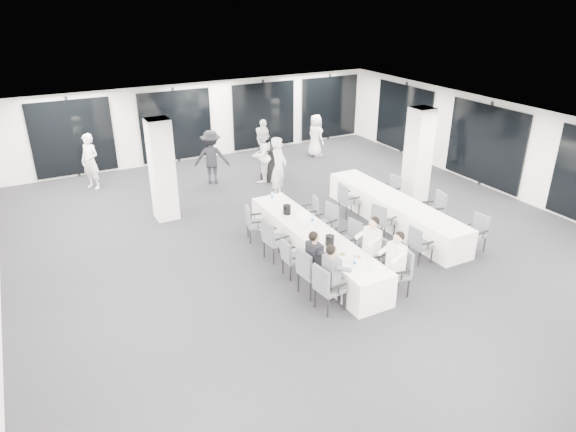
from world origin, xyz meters
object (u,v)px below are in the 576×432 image
Objects in this scene: standing_guest_a at (279,164)px; standing_guest_g at (90,158)px; chair_main_left_near at (327,285)px; standing_guest_e at (316,133)px; standing_guest_d at (264,137)px; chair_main_right_second at (375,254)px; standing_guest_c at (211,154)px; cocktail_table at (271,164)px; chair_side_left_far at (347,198)px; chair_side_left_near at (419,242)px; chair_side_right_far at (392,189)px; chair_main_right_mid at (351,237)px; chair_side_right_mid at (435,208)px; banquet_table_main at (314,245)px; banquet_table_side at (394,211)px; chair_main_left_mid at (291,256)px; standing_guest_b at (261,151)px; chair_main_right_far at (311,211)px; ice_bucket_near at (330,240)px; ice_bucket_far at (287,210)px; standing_guest_h at (417,145)px; chair_main_left_fourth at (273,238)px; chair_main_right_near at (400,269)px; chair_main_left_far at (253,221)px; chair_side_right_near at (477,231)px; chair_main_left_second at (310,270)px; chair_side_left_mid at (382,219)px; chair_main_right_fourth at (328,220)px.

standing_guest_g is (-4.90, 3.47, -0.06)m from standing_guest_a.
chair_main_left_near is 0.47× the size of standing_guest_a.
standing_guest_g reaches higher than standing_guest_e.
standing_guest_g is (-6.10, -0.10, 0.14)m from standing_guest_d.
standing_guest_c is (-1.11, 7.28, 0.47)m from chair_main_right_second.
chair_side_left_far is at bearing -81.81° from cocktail_table.
chair_side_right_far is at bearing 153.66° from chair_side_left_near.
chair_side_right_mid reaches higher than chair_main_right_mid.
banquet_table_main is 7.85m from standing_guest_d.
banquet_table_side is 6.85m from standing_guest_d.
chair_main_left_mid is at bearing 86.22° from chair_main_right_mid.
standing_guest_g is at bearing -53.66° from standing_guest_b.
chair_main_right_far is 0.41× the size of standing_guest_a.
ice_bucket_near is at bearing -153.63° from banquet_table_side.
banquet_table_main is at bearing -47.46° from chair_side_left_far.
ice_bucket_far reaches higher than banquet_table_main.
standing_guest_d reaches higher than banquet_table_side.
chair_side_right_mid is 4.60m from standing_guest_h.
standing_guest_d is at bearing 95.38° from banquet_table_side.
chair_main_left_fourth is 4.61m from chair_side_right_mid.
chair_main_right_near is 3.39m from ice_bucket_far.
chair_side_left_near is 3.49m from chair_side_right_far.
chair_main_right_mid is 0.52× the size of standing_guest_e.
standing_guest_d is at bearing -179.26° from chair_side_left_near.
chair_main_left_far is 1.06× the size of chair_side_right_far.
banquet_table_main is 5.03× the size of chair_side_right_mid.
standing_guest_a reaches higher than standing_guest_h.
banquet_table_main is 5.49× the size of chair_side_right_near.
cocktail_table is 1.26× the size of chair_side_right_far.
ice_bucket_far is (-2.38, -6.34, 0.00)m from standing_guest_d.
chair_main_left_second is at bearing 164.05° from chair_main_right_far.
chair_side_right_mid is 1.81m from chair_side_right_far.
chair_main_left_second reaches higher than ice_bucket_far.
cocktail_table is at bearing 163.15° from chair_main_left_far.
chair_main_left_second is 1.71m from chair_main_left_fourth.
ice_bucket_near is at bearing -88.93° from ice_bucket_far.
standing_guest_e is (5.06, 5.44, 0.36)m from chair_main_left_far.
standing_guest_c is at bearing 22.71° from chair_side_right_near.
chair_side_left_far is at bearing 166.72° from chair_side_left_mid.
chair_main_right_near is 2.81m from chair_main_right_fourth.
cocktail_table is 2.20m from standing_guest_d.
banquet_table_side is at bearing 26.37° from ice_bucket_near.
chair_side_left_near is (2.92, -0.82, 0.02)m from chair_main_left_mid.
standing_guest_a is 5.27m from standing_guest_h.
chair_side_left_mid is at bearing -177.93° from chair_side_left_near.
banquet_table_side is 9.52m from standing_guest_g.
chair_main_left_mid is 0.93× the size of chair_main_right_mid.
chair_main_left_far reaches higher than chair_main_right_mid.
chair_side_left_far is at bearing 107.89° from standing_guest_h.
standing_guest_c is at bearing 92.63° from banquet_table_main.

